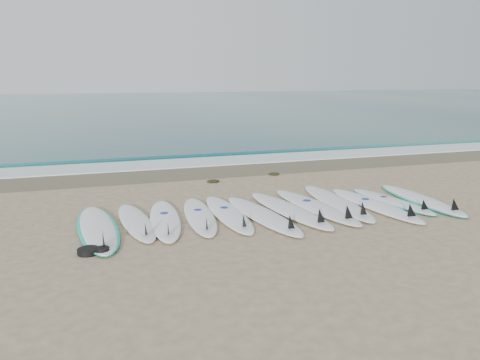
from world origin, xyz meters
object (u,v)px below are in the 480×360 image
object	(u,v)px
surfboard_0	(98,228)
surfboard_6	(291,210)
surfboard_11	(422,200)
leash_coil	(91,251)

from	to	relation	value
surfboard_0	surfboard_6	distance (m)	3.53
surfboard_0	surfboard_11	bearing A→B (deg)	-5.12
surfboard_0	leash_coil	bearing A→B (deg)	-100.11
surfboard_6	leash_coil	world-z (taller)	surfboard_6
surfboard_6	leash_coil	size ratio (longest dim) A/B	6.27
surfboard_0	surfboard_11	distance (m)	6.45
surfboard_6	surfboard_11	size ratio (longest dim) A/B	1.07
surfboard_6	leash_coil	xyz separation A→B (m)	(-3.64, -1.03, -0.01)
surfboard_11	leash_coil	world-z (taller)	surfboard_11
surfboard_0	leash_coil	xyz separation A→B (m)	(-0.11, -1.04, -0.00)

